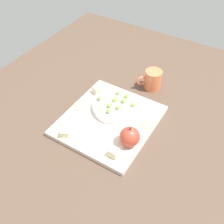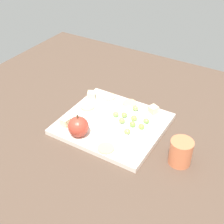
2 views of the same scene
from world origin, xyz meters
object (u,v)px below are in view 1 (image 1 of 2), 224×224
Objects in this scene: cheese_cube_1 at (65,133)px; cracker_3 at (83,138)px; apple_whole at (130,137)px; grape_3 at (114,99)px; cheese_cube_0 at (97,90)px; platter at (109,121)px; grape_0 at (118,93)px; cup at (152,80)px; grape_5 at (108,111)px; grape_1 at (109,105)px; serving_dish at (116,107)px; cracker_0 at (66,121)px; grape_8 at (124,100)px; cracker_2 at (80,106)px; cheese_cube_2 at (114,153)px; grape_4 at (100,98)px; cracker_1 at (147,123)px; grape_7 at (127,96)px; grape_2 at (133,104)px; grape_6 at (119,107)px.

cracker_3 is (1.93, -5.35, -1.16)cm from cheese_cube_1.
apple_whole is 3.30× the size of grape_3.
cheese_cube_0 is at bearing 22.15° from cracker_3.
grape_0 is at bearing 14.19° from platter.
cracker_3 is 37.39cm from cup.
grape_5 is (-8.76, -10.62, 1.62)cm from cheese_cube_0.
grape_0 is 1.00× the size of grape_1.
serving_dish is 3.34× the size of cracker_0.
grape_8 reaches higher than cracker_0.
grape_1 is (-2.35, 1.66, 1.87)cm from serving_dish.
grape_0 is (22.57, 0.06, 2.68)cm from cracker_3.
apple_whole is at bearing -82.66° from cracker_0.
grape_1 is (3.38, -9.95, 2.71)cm from cracker_2.
grape_1 is (15.43, 11.56, 1.55)cm from cheese_cube_2.
grape_0 is at bearing -34.25° from grape_4.
grape_1 reaches higher than cracker_2.
grape_1 is 1.00× the size of grape_3.
cheese_cube_2 is 21.54cm from cracker_0.
cracker_2 is 7.66cm from grape_4.
grape_0 is (5.83, 14.77, 2.68)cm from cracker_1.
cracker_2 is at bearing 124.53° from grape_3.
grape_4 is 1.00× the size of grape_8.
cup is at bearing -14.27° from grape_7.
cracker_1 is 0.60× the size of cup.
grape_3 is (-1.29, 7.04, 0.05)cm from grape_2.
grape_8 is at bearing -35.66° from grape_1.
apple_whole is 3.30× the size of grape_0.
cheese_cube_1 is 0.54× the size of cracker_3.
grape_1 reaches higher than cracker_3.
grape_4 is (16.82, 16.20, 1.59)cm from cheese_cube_2.
grape_7 is (6.05, -7.51, -0.01)cm from grape_4.
grape_7 is at bearing -21.08° from grape_1.
grape_0 is at bearing 89.81° from grape_7.
grape_0 is at bearing -80.64° from cheese_cube_0.
cracker_2 is 14.63cm from grape_0.
cracker_1 is 19.10cm from grape_4.
cup is at bearing -10.66° from cracker_3.
cheese_cube_1 is 25.40cm from grape_2.
grape_8 is (21.65, -9.09, 1.63)cm from cheese_cube_1.
platter is at bearing 170.27° from cup.
serving_dish is 5.57cm from grape_7.
grape_8 is at bearing -7.94° from platter.
grape_4 and grape_8 have the same top height.
grape_7 is at bearing 32.24° from apple_whole.
cheese_cube_2 is (-12.16, -9.35, 2.20)cm from platter.
grape_1 is 0.23× the size of cup.
grape_6 reaches higher than cheese_cube_2.
grape_0 is at bearing -41.07° from cracker_2.
cracker_1 is 2.57× the size of grape_8.
cracker_3 is 2.57× the size of grape_1.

